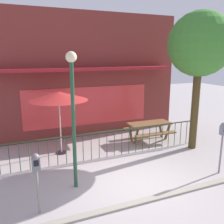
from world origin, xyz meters
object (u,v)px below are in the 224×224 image
(picnic_table_left, at_px, (149,126))
(patio_umbrella, at_px, (59,96))
(street_tree, at_px, (200,46))
(parking_meter_near, at_px, (223,134))
(parking_meter_far, at_px, (36,168))
(street_lamp, at_px, (73,101))

(picnic_table_left, relative_size, patio_umbrella, 0.80)
(street_tree, bearing_deg, patio_umbrella, 163.68)
(patio_umbrella, relative_size, parking_meter_near, 1.43)
(picnic_table_left, relative_size, street_tree, 0.36)
(street_tree, bearing_deg, picnic_table_left, 129.01)
(parking_meter_far, xyz_separation_m, street_tree, (6.03, 1.91, 2.76))
(picnic_table_left, xyz_separation_m, street_lamp, (-3.83, -2.50, 1.80))
(patio_umbrella, distance_m, street_tree, 5.35)
(parking_meter_near, distance_m, street_tree, 3.39)
(picnic_table_left, height_order, street_lamp, street_lamp)
(patio_umbrella, bearing_deg, parking_meter_near, -39.37)
(picnic_table_left, bearing_deg, street_lamp, -146.89)
(patio_umbrella, height_order, street_lamp, street_lamp)
(picnic_table_left, height_order, parking_meter_far, parking_meter_far)
(parking_meter_near, height_order, street_tree, street_tree)
(parking_meter_near, height_order, street_lamp, street_lamp)
(picnic_table_left, distance_m, parking_meter_far, 5.93)
(patio_umbrella, xyz_separation_m, street_tree, (4.86, -1.42, 1.75))
(parking_meter_far, distance_m, street_tree, 6.90)
(parking_meter_near, relative_size, parking_meter_far, 1.10)
(patio_umbrella, bearing_deg, picnic_table_left, -0.45)
(picnic_table_left, distance_m, parking_meter_near, 3.50)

